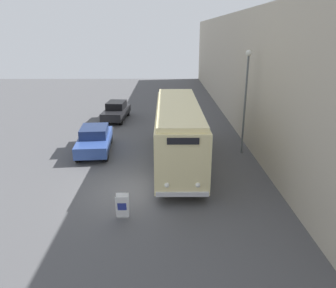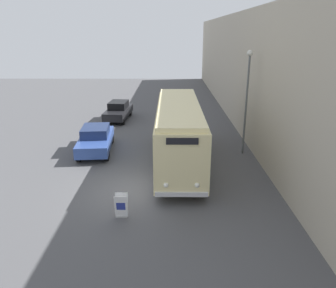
{
  "view_description": "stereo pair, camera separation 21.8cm",
  "coord_description": "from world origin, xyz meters",
  "px_view_note": "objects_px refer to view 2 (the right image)",
  "views": [
    {
      "loc": [
        1.36,
        -14.25,
        7.28
      ],
      "look_at": [
        1.5,
        1.13,
        2.0
      ],
      "focal_mm": 35.0,
      "sensor_mm": 36.0,
      "label": 1
    },
    {
      "loc": [
        1.57,
        -14.25,
        7.28
      ],
      "look_at": [
        1.5,
        1.13,
        2.0
      ],
      "focal_mm": 35.0,
      "sensor_mm": 36.0,
      "label": 2
    }
  ],
  "objects_px": {
    "sign_board": "(121,206)",
    "streetlamp": "(247,88)",
    "vintage_bus": "(179,130)",
    "parked_car_mid": "(118,111)",
    "parked_car_near": "(96,139)"
  },
  "relations": [
    {
      "from": "streetlamp",
      "to": "parked_car_near",
      "type": "height_order",
      "value": "streetlamp"
    },
    {
      "from": "vintage_bus",
      "to": "streetlamp",
      "type": "height_order",
      "value": "streetlamp"
    },
    {
      "from": "sign_board",
      "to": "streetlamp",
      "type": "bearing_deg",
      "value": 48.92
    },
    {
      "from": "parked_car_near",
      "to": "sign_board",
      "type": "bearing_deg",
      "value": -75.67
    },
    {
      "from": "streetlamp",
      "to": "parked_car_mid",
      "type": "xyz_separation_m",
      "value": [
        -9.07,
        8.31,
        -3.3
      ]
    },
    {
      "from": "streetlamp",
      "to": "vintage_bus",
      "type": "bearing_deg",
      "value": -159.28
    },
    {
      "from": "vintage_bus",
      "to": "parked_car_mid",
      "type": "bearing_deg",
      "value": 116.75
    },
    {
      "from": "streetlamp",
      "to": "sign_board",
      "type": "bearing_deg",
      "value": -131.08
    },
    {
      "from": "vintage_bus",
      "to": "parked_car_near",
      "type": "xyz_separation_m",
      "value": [
        -5.22,
        1.8,
        -1.12
      ]
    },
    {
      "from": "parked_car_near",
      "to": "parked_car_mid",
      "type": "distance_m",
      "value": 8.07
    },
    {
      "from": "sign_board",
      "to": "vintage_bus",
      "type": "bearing_deg",
      "value": 67.41
    },
    {
      "from": "sign_board",
      "to": "parked_car_near",
      "type": "bearing_deg",
      "value": 109.05
    },
    {
      "from": "sign_board",
      "to": "parked_car_mid",
      "type": "bearing_deg",
      "value": 98.8
    },
    {
      "from": "vintage_bus",
      "to": "parked_car_near",
      "type": "height_order",
      "value": "vintage_bus"
    },
    {
      "from": "sign_board",
      "to": "streetlamp",
      "type": "relative_size",
      "value": 0.16
    }
  ]
}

